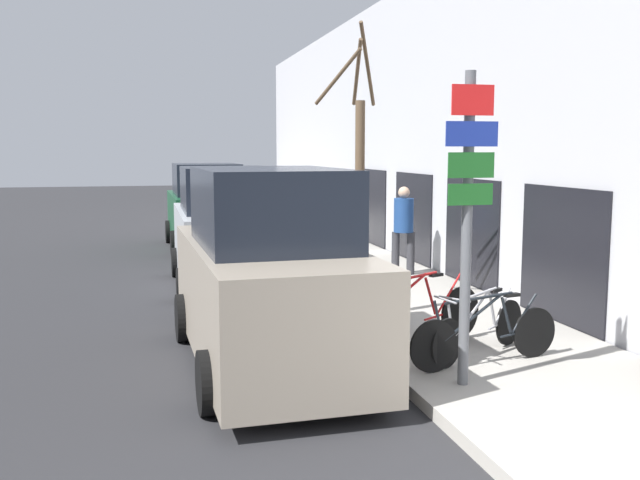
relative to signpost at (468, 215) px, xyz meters
name	(u,v)px	position (x,y,z in m)	size (l,w,h in m)	color
ground_plane	(237,285)	(-1.60, 7.14, -2.03)	(80.00, 80.00, 0.00)	#28282B
sidewalk_curb	(327,256)	(1.00, 9.94, -1.96)	(3.20, 32.00, 0.15)	#ADA89E
building_facade	(397,129)	(2.75, 9.87, 1.19)	(0.23, 32.00, 6.50)	#BCBCC1
signpost	(468,215)	(0.00, 0.00, 0.00)	(0.59, 0.14, 3.40)	#595B60
bicycle_0	(486,334)	(0.57, 0.60, -1.51)	(2.08, 0.54, 0.87)	black
bicycle_1	(480,328)	(0.66, 0.96, -1.52)	(1.75, 1.10, 0.83)	black
bicycle_2	(409,319)	(-0.12, 1.39, -1.46)	(2.46, 1.10, 0.99)	black
parked_car_0	(268,278)	(-1.89, 1.61, -0.90)	(2.18, 4.79, 2.50)	gray
parked_car_1	(226,233)	(-1.81, 7.02, -0.95)	(2.09, 4.28, 2.38)	#B2B7BC
parked_car_2	(206,210)	(-1.73, 12.73, -0.97)	(2.17, 4.33, 2.32)	#144728
pedestrian_near	(404,224)	(1.78, 6.70, -0.83)	(0.46, 0.40, 1.81)	#333338
street_tree	(359,188)	(-0.20, 3.35, 0.11)	(1.03, 1.01, 4.45)	brown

